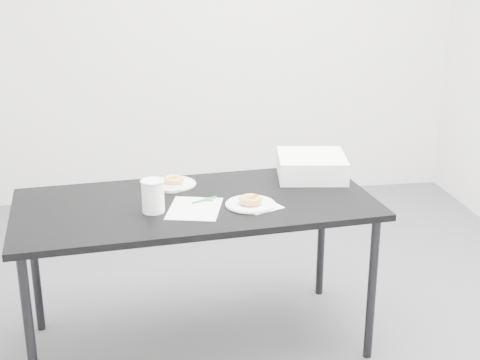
{
  "coord_description": "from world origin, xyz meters",
  "views": [
    {
      "loc": [
        -0.41,
        -2.92,
        1.82
      ],
      "look_at": [
        0.06,
        0.02,
        0.79
      ],
      "focal_mm": 50.0,
      "sensor_mm": 36.0,
      "label": 1
    }
  ],
  "objects": [
    {
      "name": "floor",
      "position": [
        0.0,
        0.0,
        0.0
      ],
      "size": [
        4.0,
        4.0,
        0.0
      ],
      "primitive_type": "plane",
      "color": "#515257",
      "rests_on": "ground"
    },
    {
      "name": "wall_back",
      "position": [
        0.0,
        2.0,
        1.35
      ],
      "size": [
        4.0,
        0.02,
        2.7
      ],
      "primitive_type": "cube",
      "color": "white",
      "rests_on": "floor"
    },
    {
      "name": "table",
      "position": [
        -0.16,
        -0.08,
        0.68
      ],
      "size": [
        1.69,
        0.91,
        0.74
      ],
      "rotation": [
        0.0,
        0.0,
        0.09
      ],
      "color": "black",
      "rests_on": "floor"
    },
    {
      "name": "scorecard",
      "position": [
        -0.18,
        -0.18,
        0.74
      ],
      "size": [
        0.28,
        0.33,
        0.0
      ],
      "primitive_type": "cube",
      "rotation": [
        0.0,
        0.0,
        -0.25
      ],
      "color": "white",
      "rests_on": "table"
    },
    {
      "name": "logo_patch",
      "position": [
        -0.11,
        -0.08,
        0.74
      ],
      "size": [
        0.05,
        0.05,
        0.0
      ],
      "primitive_type": "cube",
      "rotation": [
        0.0,
        0.0,
        -0.25
      ],
      "color": "green",
      "rests_on": "scorecard"
    },
    {
      "name": "pen",
      "position": [
        -0.12,
        -0.09,
        0.75
      ],
      "size": [
        0.12,
        0.07,
        0.01
      ],
      "primitive_type": "cylinder",
      "rotation": [
        0.0,
        1.57,
        0.5
      ],
      "color": "#0C8755",
      "rests_on": "scorecard"
    },
    {
      "name": "napkin",
      "position": [
        0.12,
        -0.19,
        0.74
      ],
      "size": [
        0.21,
        0.21,
        0.0
      ],
      "primitive_type": "cube",
      "rotation": [
        0.0,
        0.0,
        0.43
      ],
      "color": "white",
      "rests_on": "table"
    },
    {
      "name": "plate_near",
      "position": [
        0.07,
        -0.18,
        0.75
      ],
      "size": [
        0.23,
        0.23,
        0.01
      ],
      "primitive_type": "cylinder",
      "color": "white",
      "rests_on": "napkin"
    },
    {
      "name": "donut_near",
      "position": [
        0.07,
        -0.18,
        0.77
      ],
      "size": [
        0.13,
        0.13,
        0.04
      ],
      "primitive_type": "torus",
      "rotation": [
        0.0,
        0.0,
        0.29
      ],
      "color": "#E29047",
      "rests_on": "plate_near"
    },
    {
      "name": "plate_far",
      "position": [
        -0.25,
        0.16,
        0.74
      ],
      "size": [
        0.22,
        0.22,
        0.01
      ],
      "primitive_type": "cylinder",
      "color": "white",
      "rests_on": "table"
    },
    {
      "name": "donut_far",
      "position": [
        -0.25,
        0.16,
        0.76
      ],
      "size": [
        0.13,
        0.13,
        0.03
      ],
      "primitive_type": "torus",
      "rotation": [
        0.0,
        0.0,
        0.26
      ],
      "color": "#E29047",
      "rests_on": "plate_far"
    },
    {
      "name": "coffee_cup",
      "position": [
        -0.36,
        -0.18,
        0.81
      ],
      "size": [
        0.1,
        0.1,
        0.15
      ],
      "primitive_type": "cylinder",
      "color": "white",
      "rests_on": "table"
    },
    {
      "name": "cup_lid",
      "position": [
        -0.26,
        0.08,
        0.75
      ],
      "size": [
        0.1,
        0.1,
        0.01
      ],
      "primitive_type": "cylinder",
      "color": "white",
      "rests_on": "table"
    },
    {
      "name": "bakery_box",
      "position": [
        0.45,
        0.18,
        0.79
      ],
      "size": [
        0.38,
        0.38,
        0.11
      ],
      "primitive_type": "cube",
      "rotation": [
        0.0,
        0.0,
        -0.15
      ],
      "color": "white",
      "rests_on": "table"
    }
  ]
}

